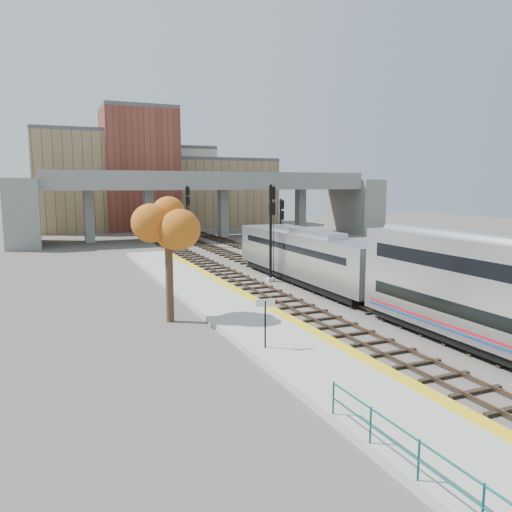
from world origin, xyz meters
name	(u,v)px	position (x,y,z in m)	size (l,w,h in m)	color
ground	(359,311)	(0.00, 0.00, 0.00)	(160.00, 160.00, 0.00)	#47423D
platform	(252,321)	(-7.25, 0.00, 0.17)	(4.50, 60.00, 0.35)	#9E9E99
yellow_strip	(282,314)	(-5.35, 0.00, 0.35)	(0.70, 60.00, 0.01)	yellow
tracks	(283,275)	(0.93, 12.50, 0.08)	(10.70, 95.00, 0.25)	black
overpass	(210,198)	(4.92, 45.00, 5.81)	(54.00, 12.00, 9.50)	slate
buildings_far	(154,184)	(1.26, 66.57, 7.88)	(43.00, 21.00, 20.60)	#957C56
parking_lot	(322,247)	(14.00, 28.00, 0.02)	(14.00, 18.00, 0.04)	black
locomotive	(305,255)	(1.00, 8.91, 2.28)	(3.02, 19.05, 4.10)	#A8AAB2
signal_mast_near	(271,232)	(-1.10, 10.69, 3.97)	(0.60, 0.64, 7.75)	#9E9E99
signal_mast_mid	(281,234)	(3.00, 17.30, 3.07)	(0.60, 0.64, 6.43)	#9E9E99
signal_mast_far	(188,216)	(-1.10, 35.32, 3.85)	(0.60, 0.64, 7.57)	#9E9E99
station_sign	(265,313)	(-8.69, -5.05, 1.98)	(0.89, 0.22, 2.27)	black
tree	(168,223)	(-11.35, 2.22, 5.65)	(3.60, 3.60, 7.62)	#382619
car_a	(334,250)	(11.74, 21.67, 0.58)	(1.27, 3.15, 1.07)	#99999E
car_b	(331,245)	(13.67, 25.58, 0.65)	(1.28, 3.68, 1.21)	#99999E
car_c	(328,237)	(17.98, 33.20, 0.66)	(1.74, 4.27, 1.24)	#99999E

